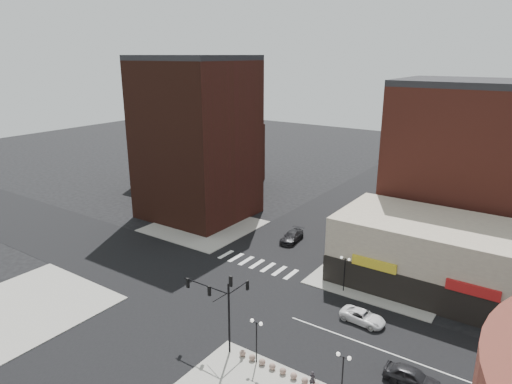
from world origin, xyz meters
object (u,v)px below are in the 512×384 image
Objects in this scene: dark_sedan_north at (292,237)px; dark_sedan_east at (412,377)px; street_lamp_ne at (345,265)px; street_lamp_se_b at (343,365)px; traffic_signal at (223,299)px; white_suv at (363,317)px; street_lamp_se_a at (256,331)px; pedestrian at (312,379)px.

dark_sedan_east is at bearing -47.85° from dark_sedan_north.
street_lamp_se_b is at bearing -66.37° from street_lamp_ne.
traffic_signal is 1.71× the size of white_suv.
traffic_signal reaches higher than street_lamp_se_a.
street_lamp_ne is 16.79m from pedestrian.
white_suv is at bearing -97.40° from pedestrian.
street_lamp_se_a is 0.92× the size of dark_sedan_east.
street_lamp_ne is (4.76, 15.83, -1.67)m from traffic_signal.
traffic_signal is at bearing -9.88° from pedestrian.
traffic_signal is 1.87× the size of street_lamp_se_b.
street_lamp_se_a is 13.19m from dark_sedan_east.
street_lamp_se_a is at bearing 180.00° from street_lamp_se_b.
street_lamp_se_b is 17.46m from street_lamp_ne.
traffic_signal is 1.52× the size of dark_sedan_north.
dark_sedan_east is (10.95, -11.02, -2.52)m from street_lamp_ne.
traffic_signal is 1.87× the size of street_lamp_ne.
traffic_signal reaches higher than street_lamp_se_b.
street_lamp_se_a is 1.00× the size of street_lamp_ne.
street_lamp_se_b reaches higher than dark_sedan_east.
dark_sedan_east is (11.95, 4.98, -2.52)m from street_lamp_se_a.
street_lamp_se_b is at bearing 141.63° from dark_sedan_east.
white_suv is 0.89× the size of dark_sedan_north.
traffic_signal is 1.72× the size of dark_sedan_east.
street_lamp_se_b and street_lamp_ne have the same top height.
white_suv is 9.27m from dark_sedan_east.
white_suv is (5.19, 11.32, -2.66)m from street_lamp_se_a.
white_suv is at bearing -46.99° from dark_sedan_north.
traffic_signal reaches higher than pedestrian.
dark_sedan_east is at bearing -151.29° from pedestrian.
street_lamp_ne is 0.92× the size of dark_sedan_east.
white_suv is at bearing 46.88° from dark_sedan_east.
dark_sedan_north is at bearing 113.93° from street_lamp_se_a.
street_lamp_se_b is 11.96m from white_suv.
street_lamp_se_b is (11.76, -0.17, -1.67)m from traffic_signal.
dark_sedan_east is at bearing -129.48° from white_suv.
traffic_signal is 4.12m from street_lamp_se_a.
street_lamp_ne is at bearing -83.22° from pedestrian.
street_lamp_se_b is 1.00× the size of street_lamp_ne.
street_lamp_se_b is 3.50m from pedestrian.
street_lamp_se_a is 0.92× the size of white_suv.
dark_sedan_east reaches higher than dark_sedan_north.
street_lamp_se_a is at bearing -8.83° from pedestrian.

